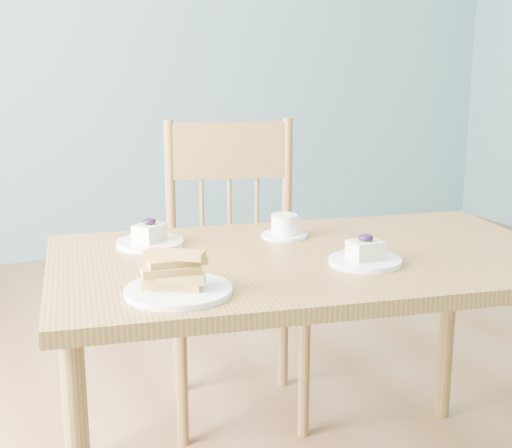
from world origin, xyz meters
name	(u,v)px	position (x,y,z in m)	size (l,w,h in m)	color
dining_table	(308,281)	(-0.37, -0.20, 0.63)	(1.41, 0.97, 0.70)	olive
dining_chair	(235,268)	(-0.34, 0.36, 0.50)	(0.55, 0.54, 0.98)	olive
cheesecake_plate_near	(365,256)	(-0.28, -0.33, 0.72)	(0.18, 0.18, 0.07)	white
cheesecake_plate_far	(150,239)	(-0.71, 0.06, 0.72)	(0.18, 0.18, 0.08)	white
coffee_cup	(285,227)	(-0.34, -0.01, 0.72)	(0.13, 0.13, 0.06)	white
biscotti_plate	(178,281)	(-0.77, -0.34, 0.72)	(0.23, 0.23, 0.09)	white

